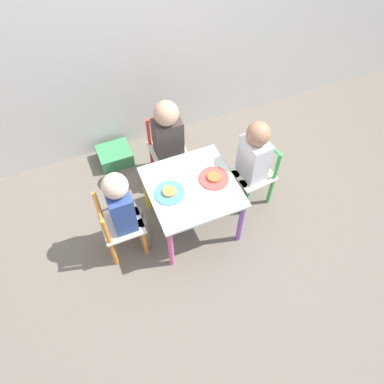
% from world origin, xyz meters
% --- Properties ---
extents(ground_plane, '(6.00, 6.00, 0.00)m').
position_xyz_m(ground_plane, '(0.00, 0.00, 0.00)').
color(ground_plane, '#6B6056').
extents(kids_table, '(0.56, 0.56, 0.43)m').
position_xyz_m(kids_table, '(0.00, 0.00, 0.37)').
color(kids_table, silver).
rests_on(kids_table, ground_plane).
extents(chair_orange, '(0.26, 0.26, 0.53)m').
position_xyz_m(chair_orange, '(-0.51, -0.00, 0.26)').
color(chair_orange, silver).
rests_on(chair_orange, ground_plane).
extents(chair_green, '(0.28, 0.28, 0.53)m').
position_xyz_m(chair_green, '(0.51, 0.05, 0.26)').
color(chair_green, silver).
rests_on(chair_green, ground_plane).
extents(chair_red, '(0.26, 0.26, 0.53)m').
position_xyz_m(chair_red, '(0.01, 0.51, 0.26)').
color(chair_red, silver).
rests_on(chair_red, ground_plane).
extents(child_left, '(0.21, 0.20, 0.74)m').
position_xyz_m(child_left, '(-0.45, -0.00, 0.44)').
color(child_left, '#7A6B5B').
rests_on(child_left, ground_plane).
extents(child_right, '(0.22, 0.21, 0.76)m').
position_xyz_m(child_right, '(0.45, 0.04, 0.45)').
color(child_right, '#7A6B5B').
rests_on(child_right, ground_plane).
extents(child_back, '(0.20, 0.22, 0.74)m').
position_xyz_m(child_back, '(0.01, 0.45, 0.46)').
color(child_back, '#4C608E').
rests_on(child_back, ground_plane).
extents(plate_left, '(0.19, 0.19, 0.03)m').
position_xyz_m(plate_left, '(-0.15, 0.00, 0.44)').
color(plate_left, '#4C9EE0').
rests_on(plate_left, kids_table).
extents(plate_right, '(0.20, 0.20, 0.03)m').
position_xyz_m(plate_right, '(0.15, 0.00, 0.44)').
color(plate_right, '#E54C47').
rests_on(plate_right, kids_table).
extents(storage_bin, '(0.26, 0.23, 0.12)m').
position_xyz_m(storage_bin, '(-0.35, 0.79, 0.06)').
color(storage_bin, '#3D8E56').
rests_on(storage_bin, ground_plane).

